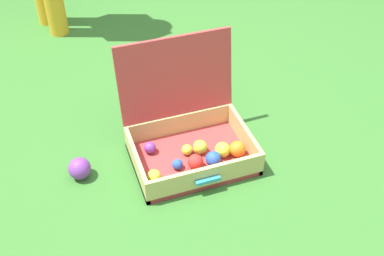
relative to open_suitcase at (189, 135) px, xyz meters
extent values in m
plane|color=#336B28|center=(-0.01, 0.00, -0.11)|extent=(16.00, 16.00, 0.00)
cube|color=#B23838|center=(0.00, -0.05, -0.10)|extent=(0.54, 0.39, 0.03)
cube|color=tan|center=(-0.26, -0.05, -0.05)|extent=(0.02, 0.39, 0.13)
cube|color=tan|center=(0.25, -0.05, -0.05)|extent=(0.02, 0.39, 0.13)
cube|color=tan|center=(0.00, -0.24, -0.05)|extent=(0.50, 0.02, 0.13)
cube|color=tan|center=(0.00, 0.13, -0.05)|extent=(0.50, 0.02, 0.13)
cube|color=#B23838|center=(0.00, 0.17, 0.21)|extent=(0.54, 0.08, 0.39)
cube|color=teal|center=(0.00, -0.26, -0.04)|extent=(0.11, 0.02, 0.02)
sphere|color=red|center=(-0.02, -0.12, -0.05)|extent=(0.07, 0.07, 0.07)
sphere|color=purple|center=(-0.18, 0.04, -0.06)|extent=(0.06, 0.06, 0.06)
sphere|color=#CCDB38|center=(0.13, -0.09, -0.05)|extent=(0.07, 0.07, 0.07)
sphere|color=#CCDB38|center=(0.04, -0.04, -0.06)|extent=(0.07, 0.07, 0.07)
sphere|color=#CCDB38|center=(-0.02, -0.03, -0.06)|extent=(0.05, 0.05, 0.05)
sphere|color=blue|center=(0.07, -0.13, -0.05)|extent=(0.07, 0.07, 0.07)
sphere|color=#CCDB38|center=(-0.21, -0.15, -0.06)|extent=(0.06, 0.06, 0.06)
sphere|color=blue|center=(-0.09, -0.10, -0.06)|extent=(0.05, 0.05, 0.05)
sphere|color=orange|center=(0.19, -0.11, -0.05)|extent=(0.07, 0.07, 0.07)
sphere|color=purple|center=(-0.51, 0.01, -0.06)|extent=(0.10, 0.10, 0.10)
camera|label=1|loc=(-0.52, -1.54, 1.45)|focal=44.67mm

